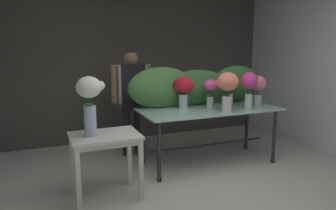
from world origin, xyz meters
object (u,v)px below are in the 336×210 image
at_px(vase_magenta_roses, 249,85).
at_px(vase_crimson_anemones, 183,88).
at_px(display_table_glass, 209,117).
at_px(florist, 132,92).
at_px(vase_fuchsia_snapdragons, 210,90).
at_px(vase_violet_carnations, 230,85).
at_px(vase_rosy_freesia, 258,87).
at_px(vase_white_roses_tall, 90,98).
at_px(side_table_white, 105,144).
at_px(vase_coral_stock, 227,86).

relative_size(vase_magenta_roses, vase_crimson_anemones, 1.17).
relative_size(display_table_glass, florist, 1.23).
bearing_deg(vase_fuchsia_snapdragons, vase_magenta_roses, -30.90).
distance_m(display_table_glass, vase_magenta_roses, 0.70).
bearing_deg(vase_violet_carnations, vase_rosy_freesia, -23.73).
xyz_separation_m(vase_violet_carnations, vase_crimson_anemones, (-0.70, 0.08, -0.02)).
bearing_deg(vase_rosy_freesia, vase_white_roses_tall, -170.64).
bearing_deg(vase_rosy_freesia, vase_violet_carnations, 156.27).
height_order(vase_crimson_anemones, vase_fuchsia_snapdragons, vase_crimson_anemones).
bearing_deg(vase_violet_carnations, display_table_glass, -170.00).
distance_m(side_table_white, vase_coral_stock, 1.76).
relative_size(vase_violet_carnations, vase_rosy_freesia, 1.02).
bearing_deg(vase_violet_carnations, florist, 151.38).
bearing_deg(side_table_white, vase_white_roses_tall, -179.46).
height_order(vase_violet_carnations, vase_coral_stock, vase_coral_stock).
bearing_deg(florist, display_table_glass, -40.07).
relative_size(florist, vase_magenta_roses, 3.08).
xyz_separation_m(side_table_white, vase_magenta_roses, (2.03, 0.24, 0.51)).
relative_size(display_table_glass, vase_fuchsia_snapdragons, 4.80).
height_order(vase_violet_carnations, vase_crimson_anemones, vase_violet_carnations).
relative_size(vase_violet_carnations, vase_crimson_anemones, 1.02).
relative_size(vase_violet_carnations, vase_white_roses_tall, 0.70).
bearing_deg(florist, vase_crimson_anemones, -47.56).
bearing_deg(vase_crimson_anemones, side_table_white, -152.54).
height_order(vase_coral_stock, vase_fuchsia_snapdragons, vase_coral_stock).
height_order(vase_rosy_freesia, vase_crimson_anemones, vase_crimson_anemones).
height_order(vase_violet_carnations, vase_white_roses_tall, vase_white_roses_tall).
bearing_deg(side_table_white, vase_magenta_roses, 6.81).
height_order(display_table_glass, florist, florist).
height_order(vase_coral_stock, vase_crimson_anemones, vase_coral_stock).
xyz_separation_m(side_table_white, vase_white_roses_tall, (-0.15, -0.00, 0.51)).
xyz_separation_m(vase_violet_carnations, vase_fuchsia_snapdragons, (-0.35, -0.05, -0.04)).
height_order(display_table_glass, vase_violet_carnations, vase_violet_carnations).
distance_m(vase_magenta_roses, vase_crimson_anemones, 0.89).
bearing_deg(vase_magenta_roses, florist, 143.38).
relative_size(display_table_glass, vase_rosy_freesia, 4.47).
height_order(florist, vase_coral_stock, florist).
distance_m(florist, vase_crimson_anemones, 0.84).
bearing_deg(vase_fuchsia_snapdragons, vase_rosy_freesia, -8.59).
bearing_deg(florist, side_table_white, -118.19).
distance_m(vase_coral_stock, vase_fuchsia_snapdragons, 0.32).
relative_size(florist, vase_fuchsia_snapdragons, 3.89).
height_order(display_table_glass, vase_magenta_roses, vase_magenta_roses).
height_order(display_table_glass, side_table_white, display_table_glass).
xyz_separation_m(vase_rosy_freesia, vase_crimson_anemones, (-1.07, 0.24, 0.00)).
relative_size(florist, vase_violet_carnations, 3.55).
relative_size(vase_fuchsia_snapdragons, vase_white_roses_tall, 0.63).
height_order(vase_rosy_freesia, vase_white_roses_tall, vase_white_roses_tall).
bearing_deg(side_table_white, vase_coral_stock, 7.32).
relative_size(vase_violet_carnations, vase_coral_stock, 0.85).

